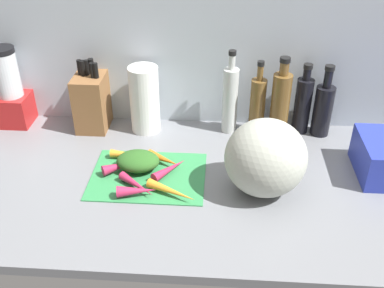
{
  "coord_description": "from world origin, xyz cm",
  "views": [
    {
      "loc": [
        9.64,
        -115.69,
        86.93
      ],
      "look_at": [
        1.82,
        -0.95,
        13.56
      ],
      "focal_mm": 42.43,
      "sensor_mm": 36.0,
      "label": 1
    }
  ],
  "objects": [
    {
      "name": "ground_plane",
      "position": [
        0.0,
        0.0,
        -1.5
      ],
      "size": [
        170.0,
        80.0,
        3.0
      ],
      "primitive_type": "cube",
      "color": "slate"
    },
    {
      "name": "cutting_board",
      "position": [
        -12.32,
        0.12,
        0.4
      ],
      "size": [
        36.36,
        27.41,
        0.8
      ],
      "primitive_type": "cube",
      "color": "#338C4C",
      "rests_on": "ground_plane"
    },
    {
      "name": "carrot_1",
      "position": [
        -21.81,
        1.56,
        2.49
      ],
      "size": [
        11.19,
        8.84,
        3.37
      ],
      "primitive_type": "cone",
      "rotation": [
        0.0,
        1.57,
        0.57
      ],
      "color": "#B2264C",
      "rests_on": "cutting_board"
    },
    {
      "name": "bottle_0",
      "position": [
        13.4,
        30.66,
        13.08
      ],
      "size": [
        5.52,
        5.52,
        31.39
      ],
      "color": "silver",
      "rests_on": "ground_plane"
    },
    {
      "name": "bottle_4",
      "position": [
        46.75,
        30.92,
        10.41
      ],
      "size": [
        6.82,
        6.82,
        26.74
      ],
      "color": "black",
      "rests_on": "ground_plane"
    },
    {
      "name": "knife_block",
      "position": [
        -37.2,
        30.64,
        10.75
      ],
      "size": [
        10.99,
        15.31,
        26.19
      ],
      "color": "brown",
      "rests_on": "ground_plane"
    },
    {
      "name": "blender_appliance",
      "position": [
        -67.85,
        31.25,
        12.93
      ],
      "size": [
        12.29,
        12.29,
        30.06
      ],
      "color": "red",
      "rests_on": "ground_plane"
    },
    {
      "name": "carrot_5",
      "position": [
        -14.61,
        -7.45,
        2.16
      ],
      "size": [
        12.76,
        11.21,
        2.72
      ],
      "primitive_type": "cone",
      "rotation": [
        0.0,
        1.57,
        -0.69
      ],
      "color": "#B2264C",
      "rests_on": "cutting_board"
    },
    {
      "name": "winter_squash",
      "position": [
        23.73,
        -4.59,
        11.96
      ],
      "size": [
        24.34,
        22.87,
        23.92
      ],
      "primitive_type": "ellipsoid",
      "color": "#B2B7A8",
      "rests_on": "ground_plane"
    },
    {
      "name": "bottle_2",
      "position": [
        30.88,
        27.65,
        13.06
      ],
      "size": [
        6.69,
        6.69,
        30.58
      ],
      "color": "brown",
      "rests_on": "ground_plane"
    },
    {
      "name": "carrot_6",
      "position": [
        -3.74,
        -9.86,
        2.25
      ],
      "size": [
        15.92,
        9.86,
        2.9
      ],
      "primitive_type": "cone",
      "rotation": [
        0.0,
        1.57,
        -0.46
      ],
      "color": "orange",
      "rests_on": "cutting_board"
    },
    {
      "name": "carrot_greens_pile",
      "position": [
        -15.91,
        3.07,
        3.74
      ],
      "size": [
        13.9,
        10.69,
        5.88
      ],
      "primitive_type": "ellipsoid",
      "color": "#2D6023",
      "rests_on": "cutting_board"
    },
    {
      "name": "carrot_0",
      "position": [
        -8.17,
        6.66,
        2.36
      ],
      "size": [
        11.88,
        8.65,
        3.12
      ],
      "primitive_type": "cone",
      "rotation": [
        0.0,
        1.57,
        -0.52
      ],
      "color": "orange",
      "rests_on": "cutting_board"
    },
    {
      "name": "bottle_1",
      "position": [
        23.15,
        29.12,
        11.43
      ],
      "size": [
        5.59,
        5.59,
        28.42
      ],
      "color": "brown",
      "rests_on": "ground_plane"
    },
    {
      "name": "bottle_3",
      "position": [
        39.66,
        32.36,
        11.14
      ],
      "size": [
        6.06,
        6.06,
        26.5
      ],
      "color": "black",
      "rests_on": "ground_plane"
    },
    {
      "name": "carrot_4",
      "position": [
        -20.11,
        8.73,
        2.19
      ],
      "size": [
        12.68,
        3.82,
        2.78
      ],
      "primitive_type": "cone",
      "rotation": [
        0.0,
        1.57,
        -0.08
      ],
      "color": "orange",
      "rests_on": "cutting_board"
    },
    {
      "name": "paper_towel_roll",
      "position": [
        -17.44,
        29.5,
        12.43
      ],
      "size": [
        10.67,
        10.67,
        24.86
      ],
      "primitive_type": "cylinder",
      "color": "white",
      "rests_on": "ground_plane"
    },
    {
      "name": "wall_back",
      "position": [
        0.0,
        38.5,
        30.0
      ],
      "size": [
        170.0,
        3.0,
        60.0
      ],
      "primitive_type": "cube",
      "color": "#ADB7C1",
      "rests_on": "ground_plane"
    },
    {
      "name": "carrot_2",
      "position": [
        -14.08,
        -10.79,
        2.57
      ],
      "size": [
        12.1,
        5.2,
        3.55
      ],
      "primitive_type": "cone",
      "rotation": [
        0.0,
        1.57,
        0.14
      ],
      "color": "#B2264C",
      "rests_on": "cutting_board"
    },
    {
      "name": "carrot_3",
      "position": [
        -5.5,
        1.31,
        2.33
      ],
      "size": [
        11.15,
        12.38,
        3.06
      ],
      "primitive_type": "cone",
      "rotation": [
        0.0,
        1.57,
        0.87
      ],
      "color": "#B2264C",
      "rests_on": "cutting_board"
    }
  ]
}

